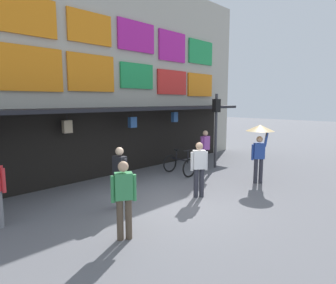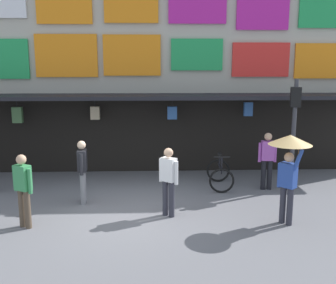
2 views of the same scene
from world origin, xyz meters
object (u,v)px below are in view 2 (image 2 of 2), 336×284
object	(u,v)px
traffic_light_far	(294,117)
bicycle_parked	(220,174)
pedestrian_in_red	(168,178)
pedestrian_with_umbrella	(289,154)
pedestrian_in_blue	(23,187)
pedestrian_in_green	(267,158)
pedestrian_in_black	(82,168)

from	to	relation	value
traffic_light_far	bicycle_parked	distance (m)	2.70
pedestrian_in_red	traffic_light_far	bearing A→B (deg)	28.10
traffic_light_far	pedestrian_with_umbrella	bearing A→B (deg)	-111.17
pedestrian_in_blue	pedestrian_with_umbrella	size ratio (longest dim) A/B	0.81
traffic_light_far	bicycle_parked	xyz separation A→B (m)	(-2.04, 0.28, -1.75)
traffic_light_far	pedestrian_in_red	distance (m)	4.30
pedestrian_in_green	pedestrian_in_red	world-z (taller)	same
pedestrian_in_black	pedestrian_in_red	bearing A→B (deg)	-23.78
bicycle_parked	pedestrian_in_blue	world-z (taller)	pedestrian_in_blue
pedestrian_in_green	pedestrian_with_umbrella	xyz separation A→B (m)	(-0.26, -2.54, 0.69)
traffic_light_far	bicycle_parked	size ratio (longest dim) A/B	2.65
pedestrian_in_green	bicycle_parked	bearing A→B (deg)	168.87
bicycle_parked	pedestrian_in_red	distance (m)	2.80
pedestrian_in_black	pedestrian_in_green	world-z (taller)	same
pedestrian_in_black	pedestrian_with_umbrella	xyz separation A→B (m)	(4.87, -1.55, 0.69)
pedestrian_in_green	pedestrian_in_red	xyz separation A→B (m)	(-2.93, -1.96, 0.00)
bicycle_parked	pedestrian_in_red	xyz separation A→B (m)	(-1.61, -2.22, 0.55)
pedestrian_in_black	pedestrian_in_red	size ratio (longest dim) A/B	1.00
pedestrian_in_black	bicycle_parked	bearing A→B (deg)	18.23
pedestrian_in_black	pedestrian_in_blue	world-z (taller)	same
pedestrian_in_green	pedestrian_in_black	bearing A→B (deg)	-169.03
pedestrian_in_green	pedestrian_with_umbrella	bearing A→B (deg)	-95.91
traffic_light_far	pedestrian_in_black	bearing A→B (deg)	-170.50
pedestrian_in_blue	pedestrian_in_green	world-z (taller)	same
pedestrian_in_black	pedestrian_in_green	xyz separation A→B (m)	(5.13, 1.00, 0.00)
bicycle_parked	pedestrian_in_green	bearing A→B (deg)	-11.13
pedestrian_in_blue	pedestrian_in_red	size ratio (longest dim) A/B	1.00
pedestrian_with_umbrella	pedestrian_in_red	world-z (taller)	pedestrian_with_umbrella
traffic_light_far	pedestrian_in_blue	size ratio (longest dim) A/B	1.90
bicycle_parked	pedestrian_in_blue	distance (m)	5.62
pedestrian_in_blue	pedestrian_with_umbrella	xyz separation A→B (m)	(5.91, -0.02, 0.69)
bicycle_parked	pedestrian_in_green	world-z (taller)	pedestrian_in_green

